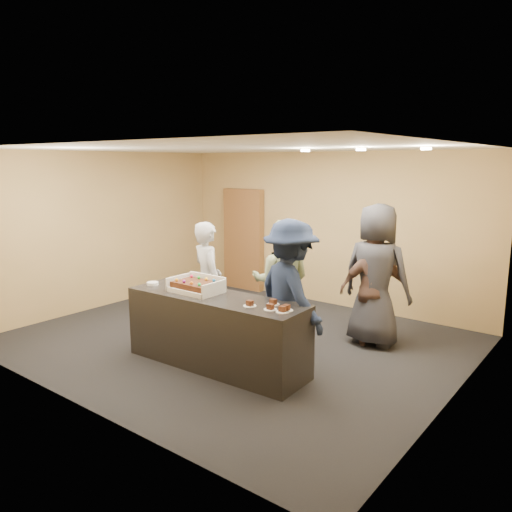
# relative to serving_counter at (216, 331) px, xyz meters

# --- Properties ---
(room) EXTENTS (6.04, 6.00, 2.70)m
(room) POSITION_rel_serving_counter_xyz_m (-0.38, 0.84, 0.90)
(room) COLOR black
(room) RESTS_ON ground
(serving_counter) EXTENTS (2.42, 0.79, 0.90)m
(serving_counter) POSITION_rel_serving_counter_xyz_m (0.00, 0.00, 0.00)
(serving_counter) COLOR black
(serving_counter) RESTS_ON floor
(storage_cabinet) EXTENTS (0.91, 0.15, 2.00)m
(storage_cabinet) POSITION_rel_serving_counter_xyz_m (-2.19, 3.25, 0.55)
(storage_cabinet) COLOR brown
(storage_cabinet) RESTS_ON floor
(cake_box) EXTENTS (0.64, 0.44, 0.19)m
(cake_box) POSITION_rel_serving_counter_xyz_m (-0.33, 0.02, 0.49)
(cake_box) COLOR white
(cake_box) RESTS_ON serving_counter
(sheet_cake) EXTENTS (0.55, 0.38, 0.11)m
(sheet_cake) POSITION_rel_serving_counter_xyz_m (-0.33, 0.00, 0.55)
(sheet_cake) COLOR #34170B
(sheet_cake) RESTS_ON cake_box
(plate_stack) EXTENTS (0.15, 0.15, 0.04)m
(plate_stack) POSITION_rel_serving_counter_xyz_m (-1.05, -0.09, 0.47)
(plate_stack) COLOR white
(plate_stack) RESTS_ON serving_counter
(slice_a) EXTENTS (0.15, 0.15, 0.07)m
(slice_a) POSITION_rel_serving_counter_xyz_m (0.60, -0.09, 0.47)
(slice_a) COLOR white
(slice_a) RESTS_ON serving_counter
(slice_b) EXTENTS (0.15, 0.15, 0.07)m
(slice_b) POSITION_rel_serving_counter_xyz_m (0.78, 0.13, 0.47)
(slice_b) COLOR white
(slice_b) RESTS_ON serving_counter
(slice_c) EXTENTS (0.15, 0.15, 0.07)m
(slice_c) POSITION_rel_serving_counter_xyz_m (0.87, -0.06, 0.47)
(slice_c) COLOR white
(slice_c) RESTS_ON serving_counter
(slice_d) EXTENTS (0.15, 0.15, 0.07)m
(slice_d) POSITION_rel_serving_counter_xyz_m (1.03, 0.03, 0.47)
(slice_d) COLOR white
(slice_d) RESTS_ON serving_counter
(slice_e) EXTENTS (0.15, 0.15, 0.07)m
(slice_e) POSITION_rel_serving_counter_xyz_m (1.03, -0.05, 0.47)
(slice_e) COLOR white
(slice_e) RESTS_ON serving_counter
(person_server_grey) EXTENTS (0.73, 0.62, 1.70)m
(person_server_grey) POSITION_rel_serving_counter_xyz_m (-0.74, 0.65, 0.40)
(person_server_grey) COLOR #A4A4A9
(person_server_grey) RESTS_ON floor
(person_sage_man) EXTENTS (1.06, 0.98, 1.74)m
(person_sage_man) POSITION_rel_serving_counter_xyz_m (0.14, 1.22, 0.42)
(person_sage_man) COLOR gray
(person_sage_man) RESTS_ON floor
(person_navy_man) EXTENTS (1.37, 1.12, 1.85)m
(person_navy_man) POSITION_rel_serving_counter_xyz_m (0.74, 0.54, 0.48)
(person_navy_man) COLOR #17223E
(person_navy_man) RESTS_ON floor
(person_brown_extra) EXTENTS (0.98, 0.86, 1.58)m
(person_brown_extra) POSITION_rel_serving_counter_xyz_m (1.23, 1.87, 0.34)
(person_brown_extra) COLOR brown
(person_brown_extra) RESTS_ON floor
(person_dark_suit) EXTENTS (0.97, 0.63, 1.98)m
(person_dark_suit) POSITION_rel_serving_counter_xyz_m (1.23, 1.92, 0.54)
(person_dark_suit) COLOR #28282E
(person_dark_suit) RESTS_ON floor
(ceiling_spotlights) EXTENTS (1.72, 0.12, 0.03)m
(ceiling_spotlights) POSITION_rel_serving_counter_xyz_m (1.22, 1.34, 2.22)
(ceiling_spotlights) COLOR #FFEAC6
(ceiling_spotlights) RESTS_ON ceiling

